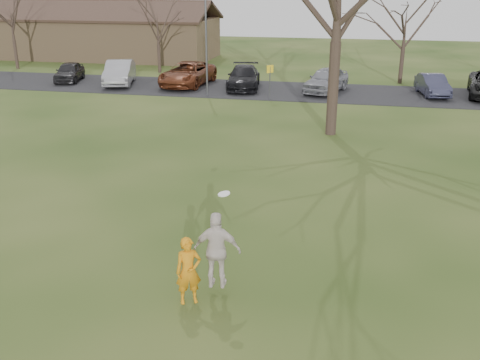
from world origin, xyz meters
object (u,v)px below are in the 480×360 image
player_defender (188,271)px  car_2 (188,74)px  building (104,36)px  catching_play (217,250)px  car_5 (433,85)px  car_3 (244,77)px  car_0 (69,72)px  lamp_post (206,30)px  car_4 (326,80)px  car_1 (119,73)px

player_defender → car_2: bearing=80.7°
building → catching_play: bearing=-61.7°
car_5 → catching_play: 25.97m
player_defender → car_5: (7.97, 25.30, -0.10)m
building → car_3: bearing=-39.1°
car_2 → car_3: car_2 is taller
car_2 → building: building is taller
car_0 → building: bearing=89.7°
car_0 → car_2: (8.65, 0.15, 0.12)m
car_2 → car_5: 15.83m
building → lamp_post: lamp_post is taller
car_4 → car_0: bearing=-164.3°
car_4 → car_2: bearing=-166.1°
car_4 → catching_play: 24.61m
lamp_post → car_0: bearing=165.4°
building → car_5: bearing=-24.6°
car_3 → catching_play: size_ratio=2.23×
car_3 → catching_play: bearing=-87.6°
player_defender → building: bearing=90.9°
car_0 → car_5: size_ratio=0.99×
car_2 → car_5: (15.83, -0.15, -0.14)m
car_4 → car_5: (6.51, 0.29, -0.13)m
car_3 → building: size_ratio=0.24×
player_defender → car_0: (-16.51, 25.29, -0.08)m
car_1 → car_2: bearing=-8.9°
car_2 → catching_play: size_ratio=2.50×
car_1 → car_3: 8.61m
car_5 → building: size_ratio=0.19×
car_3 → lamp_post: bearing=-131.3°
car_5 → car_0: bearing=171.0°
car_3 → catching_play: (4.47, -24.73, 0.37)m
car_4 → player_defender: bearing=-76.8°
car_2 → lamp_post: bearing=-49.5°
car_1 → lamp_post: bearing=-35.2°
player_defender → building: size_ratio=0.08×
car_3 → building: building is taller
catching_play → car_0: bearing=124.4°
car_0 → lamp_post: size_ratio=0.62×
player_defender → catching_play: (0.55, 0.41, 0.35)m
car_0 → car_1: 4.01m
catching_play → building: building is taller
car_2 → catching_play: bearing=-67.1°
car_4 → car_1: bearing=-162.9°
car_1 → car_5: 20.50m
car_0 → building: (-3.17, 12.68, 1.24)m
car_1 → catching_play: 27.73m
player_defender → car_0: 30.21m
car_1 → lamp_post: lamp_post is taller
player_defender → car_4: car_4 is taller
player_defender → car_5: size_ratio=0.40×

